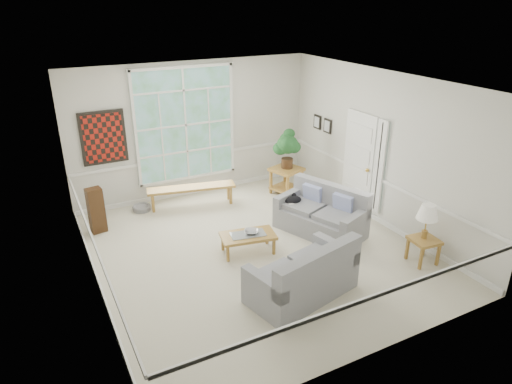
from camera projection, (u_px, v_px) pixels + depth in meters
floor at (256, 250)px, 8.28m from camera, size 5.50×6.00×0.01m
ceiling at (256, 83)px, 7.08m from camera, size 5.50×6.00×0.02m
wall_back at (194, 130)px, 10.12m from camera, size 5.50×0.02×3.00m
wall_front at (377, 256)px, 5.24m from camera, size 5.50×0.02×3.00m
wall_left at (86, 205)px, 6.51m from camera, size 0.02×6.00×3.00m
wall_right at (382, 149)px, 8.84m from camera, size 0.02×6.00×3.00m
window_back at (186, 125)px, 9.94m from camera, size 2.30×0.08×2.40m
entry_door at (358, 162)px, 9.49m from camera, size 0.08×0.90×2.10m
door_sidelight at (379, 167)px, 8.94m from camera, size 0.08×0.26×1.90m
wall_art at (103, 138)px, 9.21m from camera, size 0.90×0.06×1.10m
wall_frame_near at (327, 126)px, 10.23m from camera, size 0.04×0.26×0.32m
wall_frame_far at (317, 122)px, 10.56m from camera, size 0.04×0.26×0.32m
loveseat_right at (321, 211)px, 8.72m from camera, size 1.41×1.88×0.91m
loveseat_front at (302, 269)px, 6.88m from camera, size 1.82×1.21×0.91m
coffee_table at (248, 243)px, 8.14m from camera, size 1.04×0.70×0.36m
pewter_bowl at (251, 232)px, 8.09m from camera, size 0.41×0.41×0.07m
window_bench at (192, 196)px, 9.94m from camera, size 1.92×0.77×0.44m
end_table at (286, 181)px, 10.52m from camera, size 0.79×0.79×0.62m
houseplant at (287, 149)px, 10.24m from camera, size 0.58×0.58×0.90m
side_table at (423, 250)px, 7.81m from camera, size 0.49×0.49×0.46m
table_lamp at (426, 222)px, 7.64m from camera, size 0.44×0.44×0.61m
pet_bed at (142, 208)px, 9.78m from camera, size 0.43×0.43×0.12m
floor_speaker at (96, 210)px, 8.75m from camera, size 0.31×0.26×0.91m
cat at (293, 200)px, 8.98m from camera, size 0.42×0.37×0.16m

